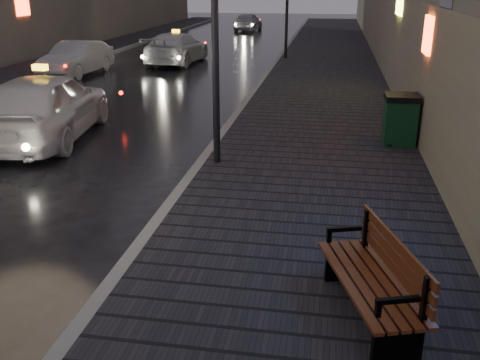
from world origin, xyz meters
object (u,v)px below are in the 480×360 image
Objects in this scene: trash_bin at (400,119)px; taxi_near at (45,106)px; car_left_mid at (76,59)px; car_far at (248,22)px; bench at (377,277)px; taxi_mid at (177,48)px.

trash_bin is 0.23× the size of taxi_near.
taxi_near is at bearing -177.17° from trash_bin.
car_left_mid is 21.32m from car_far.
car_left_mid is (-3.53, 8.98, -0.18)m from taxi_near.
bench is 0.41× the size of taxi_mid.
trash_bin is 0.29× the size of car_far.
taxi_near reaches higher than car_left_mid.
bench is 0.49× the size of car_left_mid.
car_left_mid reaches higher than bench.
bench is 1.73× the size of trash_bin.
trash_bin is 0.28× the size of car_left_mid.
taxi_near is at bearing 121.10° from bench.
car_left_mid is at bearing 53.01° from taxi_mid.
taxi_mid is at bearing 94.13° from bench.
car_far is at bearing -98.36° from taxi_near.
car_left_mid is at bearing 83.94° from car_far.
taxi_near reaches higher than taxi_mid.
car_left_mid is at bearing 143.88° from trash_bin.
bench is 37.09m from car_far.
bench is 20.78m from taxi_mid.
taxi_mid reaches higher than car_far.
taxi_mid is (-8.80, 12.25, -0.03)m from trash_bin.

